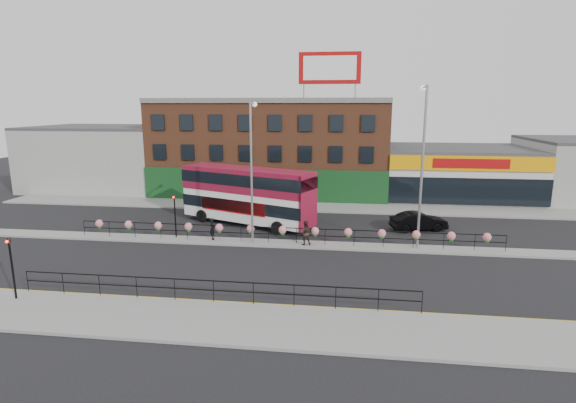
# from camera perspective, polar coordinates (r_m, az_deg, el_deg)

# --- Properties ---
(ground) EXTENTS (120.00, 120.00, 0.00)m
(ground) POSITION_cam_1_polar(r_m,az_deg,el_deg) (31.94, -0.70, -5.51)
(ground) COLOR black
(ground) RESTS_ON ground
(south_pavement) EXTENTS (60.00, 4.00, 0.15)m
(south_pavement) POSITION_cam_1_polar(r_m,az_deg,el_deg) (20.97, -5.49, -15.19)
(south_pavement) COLOR gray
(south_pavement) RESTS_ON ground
(north_pavement) EXTENTS (60.00, 4.00, 0.15)m
(north_pavement) POSITION_cam_1_polar(r_m,az_deg,el_deg) (43.43, 1.53, -0.66)
(north_pavement) COLOR gray
(north_pavement) RESTS_ON ground
(median) EXTENTS (60.00, 1.60, 0.15)m
(median) POSITION_cam_1_polar(r_m,az_deg,el_deg) (31.92, -0.70, -5.38)
(median) COLOR gray
(median) RESTS_ON ground
(yellow_line_inner) EXTENTS (60.00, 0.10, 0.01)m
(yellow_line_inner) POSITION_cam_1_polar(r_m,az_deg,el_deg) (23.01, -4.19, -12.76)
(yellow_line_inner) COLOR gold
(yellow_line_inner) RESTS_ON ground
(yellow_line_outer) EXTENTS (60.00, 0.10, 0.01)m
(yellow_line_outer) POSITION_cam_1_polar(r_m,az_deg,el_deg) (22.86, -4.28, -12.94)
(yellow_line_outer) COLOR gold
(yellow_line_outer) RESTS_ON ground
(brick_building) EXTENTS (25.00, 12.21, 10.30)m
(brick_building) POSITION_cam_1_polar(r_m,az_deg,el_deg) (50.98, -2.01, 6.99)
(brick_building) COLOR brown
(brick_building) RESTS_ON ground
(supermarket) EXTENTS (15.00, 12.25, 5.30)m
(supermarket) POSITION_cam_1_polar(r_m,az_deg,el_deg) (51.86, 20.41, 3.57)
(supermarket) COLOR silver
(supermarket) RESTS_ON ground
(warehouse_west) EXTENTS (15.50, 12.00, 7.30)m
(warehouse_west) POSITION_cam_1_polar(r_m,az_deg,el_deg) (58.02, -22.22, 5.26)
(warehouse_west) COLOR #989894
(warehouse_west) RESTS_ON ground
(billboard) EXTENTS (6.00, 0.29, 4.40)m
(billboard) POSITION_cam_1_polar(r_m,az_deg,el_deg) (45.30, 5.32, 16.51)
(billboard) COLOR #9F0B0B
(billboard) RESTS_ON brick_building
(median_railing) EXTENTS (30.04, 0.56, 1.23)m
(median_railing) POSITION_cam_1_polar(r_m,az_deg,el_deg) (31.64, -0.70, -3.71)
(median_railing) COLOR black
(median_railing) RESTS_ON median
(south_railing) EXTENTS (20.04, 0.05, 1.12)m
(south_railing) POSITION_cam_1_polar(r_m,az_deg,el_deg) (22.74, -9.46, -10.58)
(south_railing) COLOR black
(south_railing) RESTS_ON south_pavement
(double_decker_bus) EXTENTS (11.73, 7.01, 4.69)m
(double_decker_bus) POSITION_cam_1_polar(r_m,az_deg,el_deg) (36.83, -5.19, 1.44)
(double_decker_bus) COLOR white
(double_decker_bus) RESTS_ON ground
(car) EXTENTS (3.71, 5.15, 1.45)m
(car) POSITION_cam_1_polar(r_m,az_deg,el_deg) (36.86, 16.26, -2.43)
(car) COLOR black
(car) RESTS_ON ground
(pedestrian_a) EXTENTS (0.83, 0.76, 1.59)m
(pedestrian_a) POSITION_cam_1_polar(r_m,az_deg,el_deg) (32.94, -9.58, -3.42)
(pedestrian_a) COLOR black
(pedestrian_a) RESTS_ON median
(pedestrian_b) EXTENTS (1.09, 0.98, 1.71)m
(pedestrian_b) POSITION_cam_1_polar(r_m,az_deg,el_deg) (31.26, 2.20, -3.99)
(pedestrian_b) COLOR #2F1F1A
(pedestrian_b) RESTS_ON median
(lamp_column_west) EXTENTS (0.35, 1.71, 9.76)m
(lamp_column_west) POSITION_cam_1_polar(r_m,az_deg,el_deg) (31.09, -4.59, 5.17)
(lamp_column_west) COLOR gray
(lamp_column_west) RESTS_ON median
(lamp_column_east) EXTENTS (0.39, 1.90, 10.84)m
(lamp_column_east) POSITION_cam_1_polar(r_m,az_deg,el_deg) (31.09, 16.69, 5.89)
(lamp_column_east) COLOR gray
(lamp_column_east) RESTS_ON median
(traffic_light_south) EXTENTS (0.15, 0.28, 3.65)m
(traffic_light_south) POSITION_cam_1_polar(r_m,az_deg,el_deg) (26.15, -31.79, -5.75)
(traffic_light_south) COLOR black
(traffic_light_south) RESTS_ON south_pavement
(traffic_light_median) EXTENTS (0.15, 0.28, 3.65)m
(traffic_light_median) POSITION_cam_1_polar(r_m,az_deg,el_deg) (33.70, -14.21, -0.61)
(traffic_light_median) COLOR black
(traffic_light_median) RESTS_ON median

